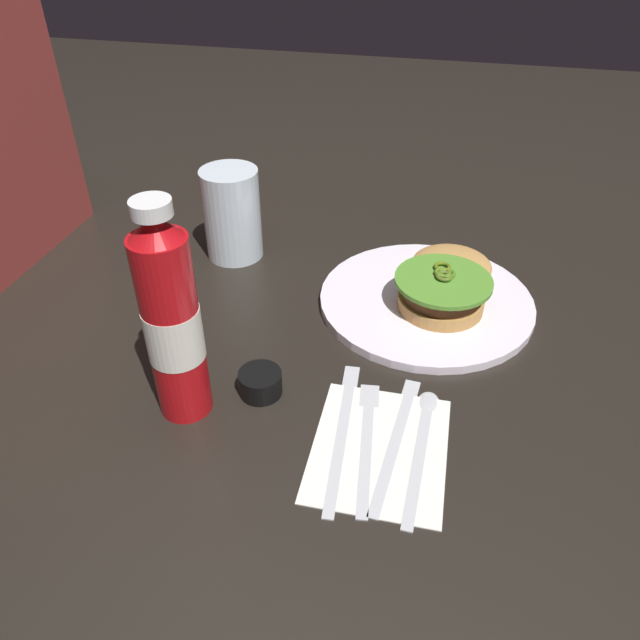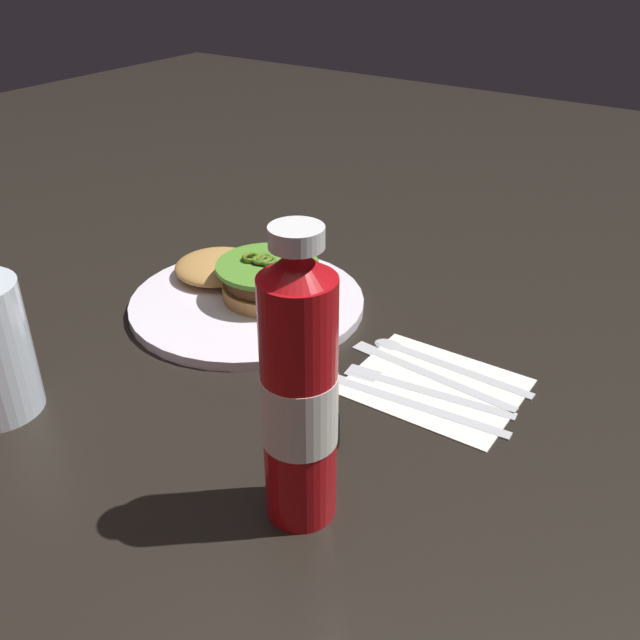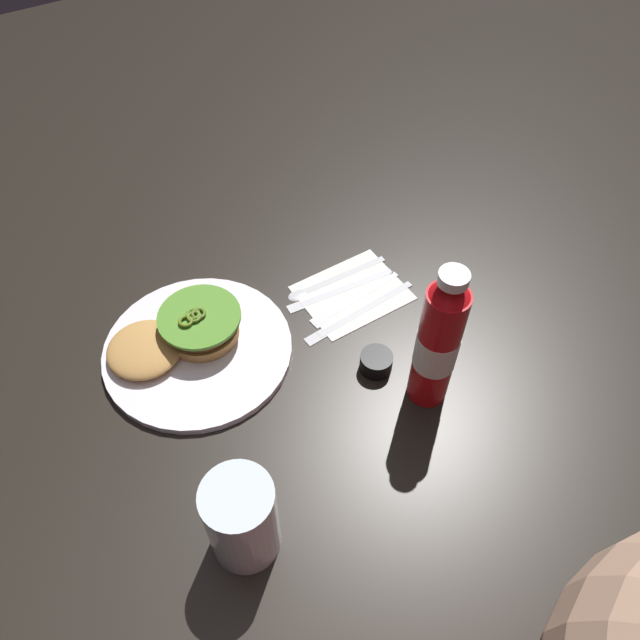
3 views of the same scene
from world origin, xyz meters
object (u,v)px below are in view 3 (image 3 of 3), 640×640
object	(u,v)px
ketchup_bottle	(438,344)
water_glass	(242,519)
burger_sandwich	(180,334)
butter_knife	(354,314)
spoon_utensil	(324,282)
fork_utensil	(348,302)
dinner_plate	(198,350)
condiment_cup	(376,362)
napkin	(352,293)
steak_knife	(334,291)

from	to	relation	value
ketchup_bottle	water_glass	distance (m)	0.34
burger_sandwich	butter_knife	xyz separation A→B (m)	(-0.26, 0.09, -0.03)
burger_sandwich	ketchup_bottle	bearing A→B (deg)	135.88
burger_sandwich	ketchup_bottle	world-z (taller)	ketchup_bottle
burger_sandwich	spoon_utensil	bearing A→B (deg)	179.33
ketchup_bottle	fork_utensil	size ratio (longest dim) A/B	1.37
dinner_plate	water_glass	world-z (taller)	water_glass
water_glass	condiment_cup	size ratio (longest dim) A/B	2.77
ketchup_bottle	napkin	distance (m)	0.25
water_glass	condiment_cup	world-z (taller)	water_glass
dinner_plate	fork_utensil	distance (m)	0.26
burger_sandwich	steak_knife	xyz separation A→B (m)	(-0.27, 0.03, -0.03)
water_glass	burger_sandwich	bearing A→B (deg)	-99.53
water_glass	spoon_utensil	world-z (taller)	water_glass
napkin	fork_utensil	world-z (taller)	fork_utensil
dinner_plate	butter_knife	distance (m)	0.26
napkin	steak_knife	bearing A→B (deg)	-32.09
spoon_utensil	fork_utensil	xyz separation A→B (m)	(-0.01, 0.06, 0.00)
dinner_plate	butter_knife	xyz separation A→B (m)	(-0.25, 0.07, -0.00)
dinner_plate	condiment_cup	world-z (taller)	condiment_cup
steak_knife	butter_knife	distance (m)	0.06
burger_sandwich	butter_knife	size ratio (longest dim) A/B	0.98
condiment_cup	napkin	size ratio (longest dim) A/B	0.29
dinner_plate	ketchup_bottle	size ratio (longest dim) A/B	1.16
ketchup_bottle	butter_knife	world-z (taller)	ketchup_bottle
condiment_cup	spoon_utensil	xyz separation A→B (m)	(-0.02, -0.19, -0.01)
spoon_utensil	ketchup_bottle	bearing A→B (deg)	93.55
dinner_plate	water_glass	distance (m)	0.32
water_glass	napkin	world-z (taller)	water_glass
spoon_utensil	steak_knife	size ratio (longest dim) A/B	0.96
condiment_cup	fork_utensil	size ratio (longest dim) A/B	0.27
burger_sandwich	spoon_utensil	size ratio (longest dim) A/B	1.12
condiment_cup	napkin	distance (m)	0.16
dinner_plate	steak_knife	world-z (taller)	dinner_plate
spoon_utensil	butter_knife	size ratio (longest dim) A/B	0.88
steak_knife	fork_utensil	size ratio (longest dim) A/B	1.08
burger_sandwich	water_glass	size ratio (longest dim) A/B	1.54
fork_utensil	napkin	bearing A→B (deg)	-138.41
steak_knife	butter_knife	bearing A→B (deg)	89.34
ketchup_bottle	water_glass	world-z (taller)	ketchup_bottle
fork_utensil	steak_knife	bearing A→B (deg)	-77.13
napkin	spoon_utensil	world-z (taller)	spoon_utensil
water_glass	napkin	size ratio (longest dim) A/B	0.80
steak_knife	burger_sandwich	bearing A→B (deg)	-6.39
dinner_plate	condiment_cup	xyz separation A→B (m)	(-0.22, 0.17, 0.01)
spoon_utensil	dinner_plate	bearing A→B (deg)	4.70
ketchup_bottle	condiment_cup	distance (m)	0.13
water_glass	fork_utensil	size ratio (longest dim) A/B	0.75
dinner_plate	fork_utensil	bearing A→B (deg)	171.40
napkin	steak_knife	world-z (taller)	steak_knife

